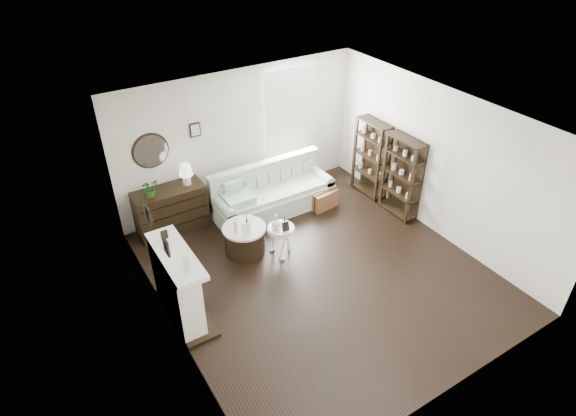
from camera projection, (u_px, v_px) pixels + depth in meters
room at (274, 119)px, 9.42m from camera, size 5.50×5.50×5.50m
fireplace at (178, 288)px, 6.98m from camera, size 0.50×1.40×1.84m
shelf_unit_far at (371, 158)px, 9.75m from camera, size 0.30×0.80×1.60m
shelf_unit_near at (402, 177)px, 9.12m from camera, size 0.30×0.80×1.60m
sofa at (272, 195)px, 9.51m from camera, size 2.41×0.84×0.94m
quilt at (238, 199)px, 8.94m from camera, size 0.56×0.46×0.14m
suitcase at (325, 200)px, 9.58m from camera, size 0.57×0.25×0.37m
dresser at (171, 209)px, 8.87m from camera, size 1.29×0.55×0.86m
table_lamp at (186, 174)px, 8.68m from camera, size 0.31×0.31×0.40m
potted_plant at (150, 188)px, 8.36m from camera, size 0.37×0.35×0.32m
drum_table at (245, 239)px, 8.38m from camera, size 0.76×0.76×0.52m
pedestal_table at (281, 230)px, 8.19m from camera, size 0.47×0.47×0.57m
eiffel_drum at (247, 220)px, 8.26m from camera, size 0.11×0.11×0.18m
bottle_drum at (236, 226)px, 8.01m from camera, size 0.07×0.07×0.31m
card_frame_drum at (246, 229)px, 8.03m from camera, size 0.16×0.07×0.21m
eiffel_ped at (284, 220)px, 8.18m from camera, size 0.12×0.12×0.18m
flask_ped at (276, 221)px, 8.06m from camera, size 0.15×0.15×0.28m
card_frame_ped at (286, 227)px, 8.04m from camera, size 0.13×0.05×0.17m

